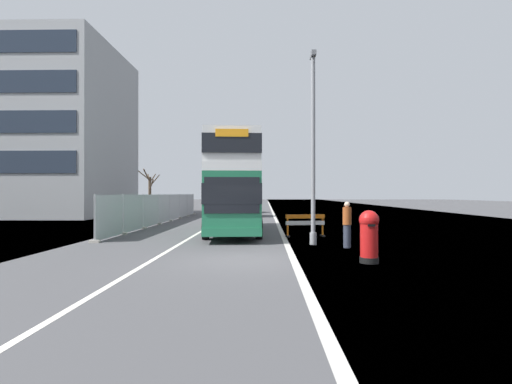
{
  "coord_description": "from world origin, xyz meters",
  "views": [
    {
      "loc": [
        0.72,
        -12.77,
        2.11
      ],
      "look_at": [
        0.3,
        6.03,
        2.2
      ],
      "focal_mm": 28.06,
      "sensor_mm": 36.0,
      "label": 1
    }
  ],
  "objects_px": {
    "car_receding_far": "(227,202)",
    "double_decker_bus": "(233,184)",
    "car_receding_mid": "(248,204)",
    "lamppost_foreground": "(313,154)",
    "pedestrian_at_kerb": "(347,225)",
    "roadworks_barrier": "(305,222)",
    "car_oncoming_near": "(250,205)",
    "car_far_side": "(231,201)",
    "red_pillar_postbox": "(369,234)"
  },
  "relations": [
    {
      "from": "roadworks_barrier",
      "to": "double_decker_bus",
      "type": "bearing_deg",
      "value": 150.07
    },
    {
      "from": "car_far_side",
      "to": "car_receding_mid",
      "type": "bearing_deg",
      "value": -78.67
    },
    {
      "from": "car_oncoming_near",
      "to": "double_decker_bus",
      "type": "bearing_deg",
      "value": -91.25
    },
    {
      "from": "car_receding_mid",
      "to": "pedestrian_at_kerb",
      "type": "relative_size",
      "value": 2.19
    },
    {
      "from": "pedestrian_at_kerb",
      "to": "car_receding_mid",
      "type": "bearing_deg",
      "value": 99.91
    },
    {
      "from": "double_decker_bus",
      "to": "red_pillar_postbox",
      "type": "height_order",
      "value": "double_decker_bus"
    },
    {
      "from": "roadworks_barrier",
      "to": "pedestrian_at_kerb",
      "type": "xyz_separation_m",
      "value": [
        1.23,
        -4.02,
        0.21
      ]
    },
    {
      "from": "roadworks_barrier",
      "to": "car_receding_far",
      "type": "distance_m",
      "value": 35.07
    },
    {
      "from": "lamppost_foreground",
      "to": "pedestrian_at_kerb",
      "type": "bearing_deg",
      "value": -38.49
    },
    {
      "from": "car_receding_mid",
      "to": "double_decker_bus",
      "type": "bearing_deg",
      "value": -89.58
    },
    {
      "from": "roadworks_barrier",
      "to": "car_receding_mid",
      "type": "bearing_deg",
      "value": 98.75
    },
    {
      "from": "pedestrian_at_kerb",
      "to": "car_receding_far",
      "type": "bearing_deg",
      "value": 102.29
    },
    {
      "from": "car_oncoming_near",
      "to": "car_far_side",
      "type": "relative_size",
      "value": 0.95
    },
    {
      "from": "double_decker_bus",
      "to": "car_receding_far",
      "type": "height_order",
      "value": "double_decker_bus"
    },
    {
      "from": "double_decker_bus",
      "to": "lamppost_foreground",
      "type": "relative_size",
      "value": 1.4
    },
    {
      "from": "lamppost_foreground",
      "to": "roadworks_barrier",
      "type": "height_order",
      "value": "lamppost_foreground"
    },
    {
      "from": "car_receding_far",
      "to": "double_decker_bus",
      "type": "bearing_deg",
      "value": -84.0
    },
    {
      "from": "double_decker_bus",
      "to": "lamppost_foreground",
      "type": "bearing_deg",
      "value": -54.16
    },
    {
      "from": "car_receding_far",
      "to": "pedestrian_at_kerb",
      "type": "relative_size",
      "value": 2.36
    },
    {
      "from": "lamppost_foreground",
      "to": "car_oncoming_near",
      "type": "bearing_deg",
      "value": 99.36
    },
    {
      "from": "red_pillar_postbox",
      "to": "car_far_side",
      "type": "xyz_separation_m",
      "value": [
        -8.37,
        49.16,
        0.11
      ]
    },
    {
      "from": "roadworks_barrier",
      "to": "car_oncoming_near",
      "type": "height_order",
      "value": "car_oncoming_near"
    },
    {
      "from": "double_decker_bus",
      "to": "car_receding_far",
      "type": "relative_size",
      "value": 2.65
    },
    {
      "from": "car_receding_far",
      "to": "pedestrian_at_kerb",
      "type": "bearing_deg",
      "value": -77.71
    },
    {
      "from": "red_pillar_postbox",
      "to": "pedestrian_at_kerb",
      "type": "height_order",
      "value": "pedestrian_at_kerb"
    },
    {
      "from": "red_pillar_postbox",
      "to": "car_receding_far",
      "type": "relative_size",
      "value": 0.38
    },
    {
      "from": "lamppost_foreground",
      "to": "car_far_side",
      "type": "bearing_deg",
      "value": 99.14
    },
    {
      "from": "double_decker_bus",
      "to": "car_receding_far",
      "type": "distance_m",
      "value": 32.4
    },
    {
      "from": "car_far_side",
      "to": "pedestrian_at_kerb",
      "type": "relative_size",
      "value": 2.27
    },
    {
      "from": "roadworks_barrier",
      "to": "car_receding_far",
      "type": "xyz_separation_m",
      "value": [
        -7.12,
        34.33,
        0.29
      ]
    },
    {
      "from": "double_decker_bus",
      "to": "car_receding_mid",
      "type": "relative_size",
      "value": 2.85
    },
    {
      "from": "car_far_side",
      "to": "roadworks_barrier",
      "type": "bearing_deg",
      "value": -80.23
    },
    {
      "from": "double_decker_bus",
      "to": "roadworks_barrier",
      "type": "relative_size",
      "value": 5.74
    },
    {
      "from": "lamppost_foreground",
      "to": "car_receding_far",
      "type": "relative_size",
      "value": 1.89
    },
    {
      "from": "double_decker_bus",
      "to": "car_receding_mid",
      "type": "height_order",
      "value": "double_decker_bus"
    },
    {
      "from": "car_far_side",
      "to": "red_pillar_postbox",
      "type": "bearing_deg",
      "value": -80.33
    },
    {
      "from": "car_receding_mid",
      "to": "pedestrian_at_kerb",
      "type": "height_order",
      "value": "car_receding_mid"
    },
    {
      "from": "lamppost_foreground",
      "to": "double_decker_bus",
      "type": "bearing_deg",
      "value": 125.84
    },
    {
      "from": "lamppost_foreground",
      "to": "car_receding_far",
      "type": "bearing_deg",
      "value": 100.82
    },
    {
      "from": "double_decker_bus",
      "to": "lamppost_foreground",
      "type": "distance_m",
      "value": 6.53
    },
    {
      "from": "red_pillar_postbox",
      "to": "pedestrian_at_kerb",
      "type": "xyz_separation_m",
      "value": [
        0.03,
        3.44,
        0.03
      ]
    },
    {
      "from": "double_decker_bus",
      "to": "pedestrian_at_kerb",
      "type": "xyz_separation_m",
      "value": [
        4.97,
        -6.17,
        -1.73
      ]
    },
    {
      "from": "double_decker_bus",
      "to": "roadworks_barrier",
      "type": "height_order",
      "value": "double_decker_bus"
    },
    {
      "from": "car_receding_far",
      "to": "car_oncoming_near",
      "type": "bearing_deg",
      "value": -77.37
    },
    {
      "from": "car_far_side",
      "to": "pedestrian_at_kerb",
      "type": "bearing_deg",
      "value": -79.58
    },
    {
      "from": "pedestrian_at_kerb",
      "to": "double_decker_bus",
      "type": "bearing_deg",
      "value": 128.86
    },
    {
      "from": "lamppost_foreground",
      "to": "car_far_side",
      "type": "height_order",
      "value": "lamppost_foreground"
    },
    {
      "from": "car_oncoming_near",
      "to": "red_pillar_postbox",
      "type": "bearing_deg",
      "value": -79.65
    },
    {
      "from": "red_pillar_postbox",
      "to": "car_receding_mid",
      "type": "bearing_deg",
      "value": 98.84
    },
    {
      "from": "lamppost_foreground",
      "to": "roadworks_barrier",
      "type": "bearing_deg",
      "value": 90.38
    }
  ]
}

